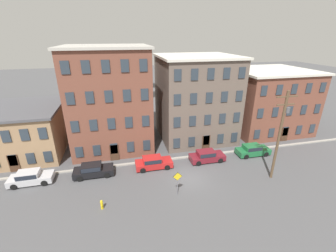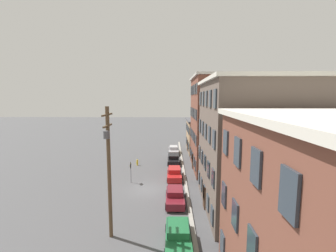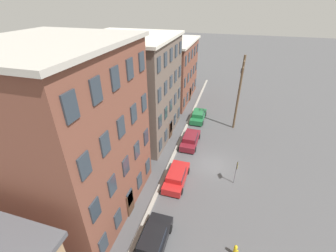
{
  "view_description": "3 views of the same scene",
  "coord_description": "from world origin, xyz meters",
  "views": [
    {
      "loc": [
        -7.22,
        -19.97,
        14.96
      ],
      "look_at": [
        -1.51,
        4.7,
        4.63
      ],
      "focal_mm": 24.0,
      "sensor_mm": 36.0,
      "label": 1
    },
    {
      "loc": [
        24.89,
        2.81,
        10.53
      ],
      "look_at": [
        -0.28,
        2.36,
        7.41
      ],
      "focal_mm": 24.0,
      "sensor_mm": 36.0,
      "label": 2
    },
    {
      "loc": [
        -19.72,
        -0.72,
        15.99
      ],
      "look_at": [
        0.96,
        5.36,
        3.48
      ],
      "focal_mm": 24.0,
      "sensor_mm": 36.0,
      "label": 3
    }
  ],
  "objects": [
    {
      "name": "caution_sign",
      "position": [
        -2.19,
        -2.34,
        1.78
      ],
      "size": [
        0.94,
        0.08,
        2.66
      ],
      "color": "slate",
      "rests_on": "ground_plane"
    },
    {
      "name": "apartment_midblock",
      "position": [
        -8.19,
        10.56,
        6.88
      ],
      "size": [
        10.83,
        9.65,
        13.74
      ],
      "color": "brown",
      "rests_on": "ground_plane"
    },
    {
      "name": "car_black",
      "position": [
        -10.64,
        3.08,
        0.75
      ],
      "size": [
        4.4,
        1.92,
        1.43
      ],
      "color": "black",
      "rests_on": "ground_plane"
    },
    {
      "name": "car_maroon",
      "position": [
        3.16,
        3.14,
        0.75
      ],
      "size": [
        4.4,
        1.92,
        1.43
      ],
      "color": "maroon",
      "rests_on": "ground_plane"
    },
    {
      "name": "car_red",
      "position": [
        -3.69,
        3.15,
        0.75
      ],
      "size": [
        4.4,
        1.92,
        1.43
      ],
      "color": "#B21E1E",
      "rests_on": "ground_plane"
    },
    {
      "name": "utility_pole",
      "position": [
        8.96,
        -1.84,
        5.58
      ],
      "size": [
        2.4,
        0.44,
        9.96
      ],
      "color": "brown",
      "rests_on": "ground_plane"
    },
    {
      "name": "apartment_annex",
      "position": [
        16.75,
        11.43,
        4.96
      ],
      "size": [
        12.38,
        11.38,
        9.89
      ],
      "color": "brown",
      "rests_on": "ground_plane"
    },
    {
      "name": "car_green",
      "position": [
        9.73,
        3.28,
        0.75
      ],
      "size": [
        4.4,
        1.92,
        1.43
      ],
      "color": "#1E6638",
      "rests_on": "ground_plane"
    },
    {
      "name": "apartment_corner",
      "position": [
        -19.6,
        11.05,
        3.2
      ],
      "size": [
        9.87,
        10.62,
        6.36
      ],
      "color": "#9E7A56",
      "rests_on": "ground_plane"
    },
    {
      "name": "kerb_strip",
      "position": [
        0.0,
        4.5,
        0.08
      ],
      "size": [
        56.0,
        0.36,
        0.16
      ],
      "primitive_type": "cube",
      "color": "#9E998E",
      "rests_on": "ground_plane"
    },
    {
      "name": "car_silver",
      "position": [
        -17.11,
        3.13,
        0.75
      ],
      "size": [
        4.4,
        1.92,
        1.43
      ],
      "color": "#B7B7BC",
      "rests_on": "ground_plane"
    },
    {
      "name": "ground_plane",
      "position": [
        0.0,
        0.0,
        0.0
      ],
      "size": [
        200.0,
        200.0,
        0.0
      ],
      "primitive_type": "plane",
      "color": "#4C4C4F"
    },
    {
      "name": "apartment_far",
      "position": [
        4.18,
        10.98,
        6.16
      ],
      "size": [
        11.03,
        10.48,
        12.3
      ],
      "color": "#66564C",
      "rests_on": "ground_plane"
    },
    {
      "name": "fire_hydrant",
      "position": [
        -9.47,
        -2.66,
        0.48
      ],
      "size": [
        0.24,
        0.34,
        0.96
      ],
      "color": "yellow",
      "rests_on": "ground_plane"
    }
  ]
}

